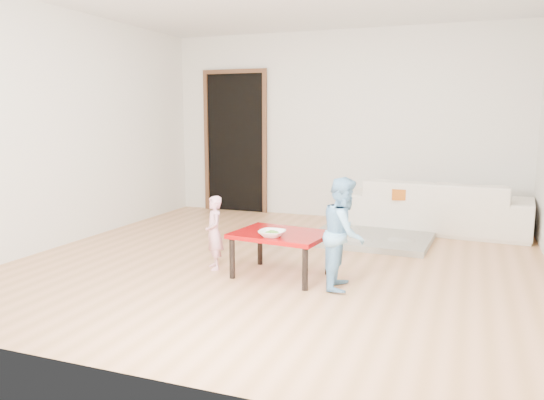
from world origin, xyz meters
The scene contains 13 objects.
floor centered at (0.00, 0.00, 0.00)m, with size 5.00×5.00×0.01m, color tan.
back_wall centered at (0.00, 2.50, 1.30)m, with size 5.00×0.02×2.60m, color white.
left_wall centered at (-2.50, 0.00, 1.30)m, with size 0.02×5.00×2.60m, color white.
doorway centered at (-1.60, 2.48, 1.02)m, with size 1.02×0.08×2.11m, color brown, non-canonical shape.
sofa centered at (1.36, 2.05, 0.32)m, with size 2.21×0.86×0.64m, color white.
cushion centered at (1.05, 1.88, 0.49)m, with size 0.50×0.44×0.13m, color #D06217.
red_table centered at (0.18, -0.46, 0.20)m, with size 0.81×0.61×0.41m, color #960809, non-canonical shape.
bowl centered at (0.17, -0.65, 0.43)m, with size 0.23×0.23×0.06m, color white.
broccoli centered at (0.17, -0.65, 0.43)m, with size 0.12×0.12×0.06m, color #2D5919, non-canonical shape.
child_pink centered at (-0.48, -0.46, 0.35)m, with size 0.25×0.17×0.70m, color pink.
child_blue centered at (0.78, -0.57, 0.47)m, with size 0.46×0.36×0.94m, color #5DA0D9.
basin centered at (-0.36, 0.84, 0.07)m, with size 0.44×0.44×0.14m, color #2C67A9.
blanket centered at (0.70, 1.20, 0.03)m, with size 1.34×1.12×0.07m, color #ABA497, non-canonical shape.
Camera 1 is at (1.75, -4.82, 1.44)m, focal length 35.00 mm.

